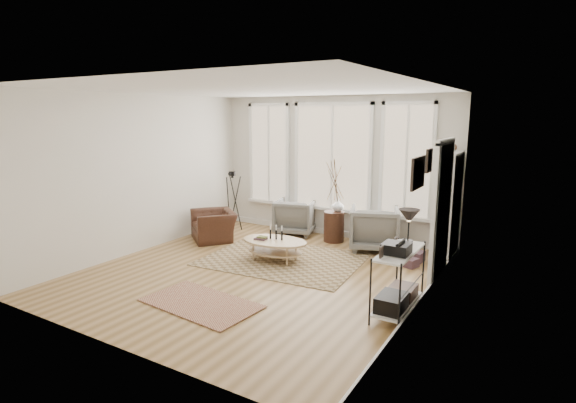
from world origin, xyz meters
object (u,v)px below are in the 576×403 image
Objects in this scene: bookcase at (447,207)px; accent_chair at (214,226)px; side_table at (334,201)px; armchair_left at (295,217)px; armchair_right at (374,228)px; low_shelf at (399,275)px; coffee_table at (274,245)px.

bookcase reaches higher than accent_chair.
bookcase is 1.20× the size of side_table.
accent_chair is (-4.33, -1.06, -0.66)m from bookcase.
side_table is 1.88× the size of accent_chair.
side_table reaches higher than accent_chair.
bookcase is at bearing -2.17° from side_table.
armchair_left is 1.86m from armchair_right.
armchair_left is at bearing 138.53° from low_shelf.
armchair_left reaches higher than accent_chair.
armchair_right is at bearing 50.42° from coffee_table.
accent_chair is at bearing 161.18° from low_shelf.
bookcase reaches higher than armchair_right.
bookcase is 4.50m from accent_chair.
accent_chair is at bearing 164.49° from coffee_table.
armchair_right is at bearing 116.28° from low_shelf.
coffee_table is 1.77m from side_table.
armchair_right is at bearing -6.97° from side_table.
low_shelf reaches higher than accent_chair.
low_shelf reaches higher than coffee_table.
low_shelf is at bearing 96.13° from armchair_right.
bookcase is 2.25× the size of accent_chair.
accent_chair is (-4.27, 1.46, -0.21)m from low_shelf.
accent_chair is at bearing -1.29° from armchair_right.
armchair_left is at bearing 84.93° from accent_chair.
low_shelf is at bearing -21.10° from coffee_table.
armchair_right is (1.85, -0.23, 0.04)m from armchair_left.
bookcase is at bearing 160.78° from armchair_left.
armchair_right is 0.99× the size of accent_chair.
low_shelf is 4.52m from accent_chair.
coffee_table is at bearing -148.63° from bookcase.
side_table reaches higher than coffee_table.
armchair_right is 0.98m from side_table.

